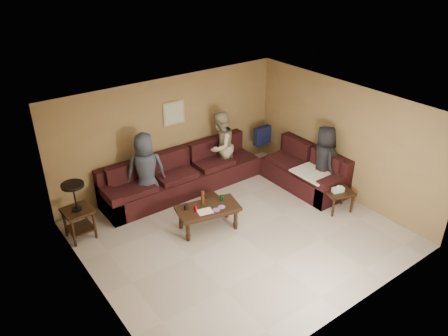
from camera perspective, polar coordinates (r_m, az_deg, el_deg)
name	(u,v)px	position (r m, az deg, el deg)	size (l,w,h in m)	color
room	(241,157)	(7.63, 2.27, 1.47)	(5.60, 5.50, 2.50)	#B2A596
sectional_sofa	(227,176)	(9.76, 0.35, -1.10)	(4.65, 2.90, 0.97)	black
coffee_table	(208,210)	(8.42, -2.13, -5.54)	(1.30, 0.85, 0.78)	black
end_table_left	(77,210)	(8.52, -18.64, -5.22)	(0.53, 0.53, 1.16)	black
side_table_right	(339,194)	(9.28, 14.76, -3.27)	(0.66, 0.59, 0.60)	black
waste_bin	(211,202)	(9.17, -1.65, -4.41)	(0.26, 0.26, 0.31)	black
wall_art	(174,113)	(9.56, -6.57, 7.15)	(0.52, 0.04, 0.52)	tan
person_left	(146,171)	(9.08, -10.16, -0.37)	(0.80, 0.52, 1.64)	#2F3641
person_middle	(220,146)	(10.01, -0.48, 2.86)	(0.80, 0.62, 1.64)	tan
person_right	(324,161)	(9.66, 12.88, 0.94)	(0.77, 0.50, 1.58)	black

